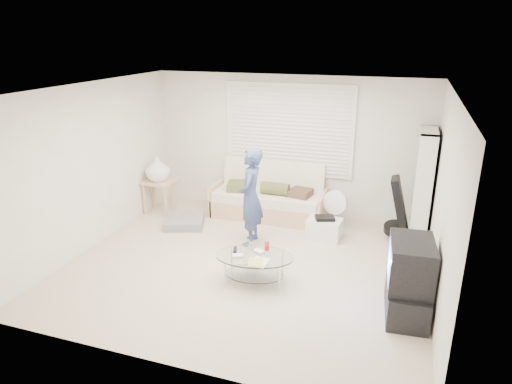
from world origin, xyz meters
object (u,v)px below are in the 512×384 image
(bookshelf, at_px, (423,185))
(tv_unit, at_px, (409,280))
(coffee_table, at_px, (254,261))
(futon_sofa, at_px, (269,199))

(bookshelf, xyz_separation_m, tv_unit, (-0.13, -2.34, -0.43))
(tv_unit, xyz_separation_m, coffee_table, (-1.95, 0.13, -0.15))
(bookshelf, bearing_deg, futon_sofa, 178.15)
(coffee_table, bearing_deg, futon_sofa, 102.26)
(bookshelf, relative_size, tv_unit, 1.88)
(futon_sofa, height_order, coffee_table, futon_sofa)
(futon_sofa, relative_size, bookshelf, 1.14)
(bookshelf, distance_m, tv_unit, 2.38)
(bookshelf, distance_m, coffee_table, 3.08)
(futon_sofa, distance_m, coffee_table, 2.34)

